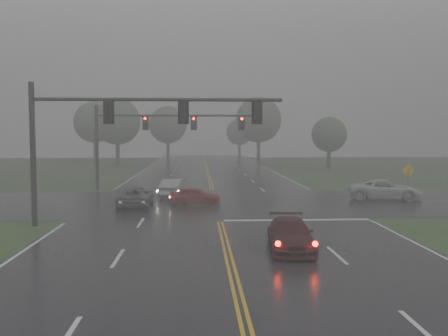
{
  "coord_description": "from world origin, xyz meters",
  "views": [
    {
      "loc": [
        -1.23,
        -14.09,
        5.08
      ],
      "look_at": [
        0.33,
        16.0,
        2.97
      ],
      "focal_mm": 40.0,
      "sensor_mm": 36.0,
      "label": 1
    }
  ],
  "objects": [
    {
      "name": "main_road",
      "position": [
        0.0,
        20.0,
        0.0
      ],
      "size": [
        18.0,
        160.0,
        0.02
      ],
      "primitive_type": "cube",
      "color": "black",
      "rests_on": "ground"
    },
    {
      "name": "car_grey",
      "position": [
        -5.57,
        20.4,
        0.0
      ],
      "size": [
        2.37,
        4.94,
        1.36
      ],
      "primitive_type": "imported",
      "rotation": [
        0.0,
        0.0,
        3.16
      ],
      "color": "#505256",
      "rests_on": "ground"
    },
    {
      "name": "tree_n_far",
      "position": [
        7.31,
        89.11,
        5.27
      ],
      "size": [
        5.47,
        5.47,
        8.03
      ],
      "color": "#322720",
      "rests_on": "ground"
    },
    {
      "name": "pickup_white",
      "position": [
        13.02,
        23.07,
        0.0
      ],
      "size": [
        5.91,
        3.81,
        1.52
      ],
      "primitive_type": "imported",
      "rotation": [
        0.0,
        0.0,
        1.32
      ],
      "color": "silver",
      "rests_on": "ground"
    },
    {
      "name": "ground",
      "position": [
        0.0,
        0.0,
        0.0
      ],
      "size": [
        180.0,
        180.0,
        0.0
      ],
      "primitive_type": "plane",
      "color": "#2B491F",
      "rests_on": "ground"
    },
    {
      "name": "tree_nw_a",
      "position": [
        -13.51,
        62.58,
        6.79
      ],
      "size": [
        7.04,
        7.04,
        10.33
      ],
      "color": "#322720",
      "rests_on": "ground"
    },
    {
      "name": "sign_diamond_east",
      "position": [
        15.42,
        24.54,
        1.8
      ],
      "size": [
        1.11,
        0.11,
        2.68
      ],
      "rotation": [
        0.0,
        0.0,
        0.04
      ],
      "color": "black",
      "rests_on": "ground"
    },
    {
      "name": "signal_gantry_far",
      "position": [
        -5.68,
        30.57,
        5.32
      ],
      "size": [
        14.43,
        0.38,
        7.53
      ],
      "color": "black",
      "rests_on": "ground"
    },
    {
      "name": "tree_n_mid",
      "position": [
        -6.75,
        77.18,
        6.57
      ],
      "size": [
        6.8,
        6.8,
        9.99
      ],
      "color": "#322720",
      "rests_on": "ground"
    },
    {
      "name": "tree_ne_a",
      "position": [
        8.74,
        68.08,
        7.26
      ],
      "size": [
        7.51,
        7.51,
        11.04
      ],
      "color": "#322720",
      "rests_on": "ground"
    },
    {
      "name": "stop_bar",
      "position": [
        4.5,
        14.4,
        0.0
      ],
      "size": [
        8.5,
        0.5,
        0.01
      ],
      "primitive_type": "cube",
      "color": "silver",
      "rests_on": "ground"
    },
    {
      "name": "sedan_silver",
      "position": [
        -3.16,
        25.23,
        0.0
      ],
      "size": [
        2.26,
        4.68,
        1.48
      ],
      "primitive_type": "imported",
      "rotation": [
        0.0,
        0.0,
        2.98
      ],
      "color": "#9DA0A4",
      "rests_on": "ground"
    },
    {
      "name": "sedan_maroon",
      "position": [
        2.76,
        7.06,
        0.0
      ],
      "size": [
        2.23,
        4.73,
        1.33
      ],
      "primitive_type": "imported",
      "rotation": [
        0.0,
        0.0,
        -0.08
      ],
      "color": "#36090D",
      "rests_on": "ground"
    },
    {
      "name": "tree_nw_b",
      "position": [
        -19.07,
        73.3,
        6.96
      ],
      "size": [
        7.2,
        7.2,
        10.57
      ],
      "color": "#322720",
      "rests_on": "ground"
    },
    {
      "name": "sedan_red",
      "position": [
        -1.46,
        21.13,
        0.0
      ],
      "size": [
        3.75,
        1.84,
        1.23
      ],
      "primitive_type": "imported",
      "rotation": [
        0.0,
        0.0,
        1.46
      ],
      "color": "#9A1B0E",
      "rests_on": "ground"
    },
    {
      "name": "tree_e_near",
      "position": [
        17.53,
        56.6,
        4.86
      ],
      "size": [
        5.04,
        5.04,
        7.41
      ],
      "color": "#322720",
      "rests_on": "ground"
    },
    {
      "name": "signal_gantry_near",
      "position": [
        -6.0,
        13.45,
        5.49
      ],
      "size": [
        13.75,
        0.34,
        7.83
      ],
      "color": "black",
      "rests_on": "ground"
    },
    {
      "name": "cross_street",
      "position": [
        0.0,
        22.0,
        0.0
      ],
      "size": [
        120.0,
        14.0,
        0.02
      ],
      "primitive_type": "cube",
      "color": "black",
      "rests_on": "ground"
    }
  ]
}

